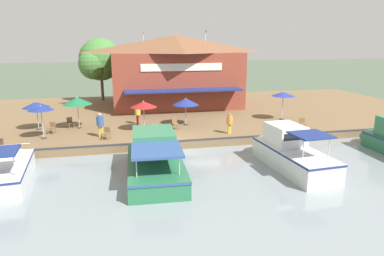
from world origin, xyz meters
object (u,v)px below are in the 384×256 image
(patio_umbrella_back_row, at_px, (186,102))
(patio_umbrella_by_entrance, at_px, (283,94))
(waterfront_restaurant, at_px, (175,70))
(person_near_entrance, at_px, (230,121))
(cafe_chair_mid_patio, at_px, (70,122))
(tree_downstream_bank, at_px, (99,61))
(motorboat_far_downstream, at_px, (287,151))
(cafe_chair_facing_river, at_px, (302,123))
(person_at_quay_edge, at_px, (138,112))
(patio_umbrella_far_corner, at_px, (144,104))
(cafe_chair_back_row_seat, at_px, (52,127))
(motorboat_second_along, at_px, (154,157))
(cafe_chair_far_corner_seat, at_px, (175,123))
(tree_upstream_bank, at_px, (163,61))
(cafe_chair_beside_entrance, at_px, (107,133))
(mooring_post, at_px, (2,145))
(patio_umbrella_mid_patio_right, at_px, (41,108))
(person_mid_patio, at_px, (100,122))
(patio_umbrella_near_quay_edge, at_px, (36,105))
(motorboat_outer_channel, at_px, (10,169))
(patio_umbrella_mid_patio_left, at_px, (77,101))
(cafe_chair_under_first_umbrella, at_px, (149,129))

(patio_umbrella_back_row, xyz_separation_m, patio_umbrella_by_entrance, (-0.19, 8.77, 0.31))
(waterfront_restaurant, bearing_deg, person_near_entrance, 9.18)
(cafe_chair_mid_patio, bearing_deg, tree_downstream_bank, 171.65)
(motorboat_far_downstream, bearing_deg, cafe_chair_facing_river, 143.66)
(person_at_quay_edge, bearing_deg, patio_umbrella_far_corner, 9.33)
(cafe_chair_mid_patio, xyz_separation_m, cafe_chair_back_row_seat, (1.53, -1.12, 0.00))
(person_at_quay_edge, height_order, motorboat_second_along, motorboat_second_along)
(cafe_chair_far_corner_seat, xyz_separation_m, tree_upstream_bank, (-14.17, 0.99, 4.12))
(cafe_chair_mid_patio, relative_size, cafe_chair_beside_entrance, 1.00)
(patio_umbrella_far_corner, bearing_deg, mooring_post, -69.91)
(patio_umbrella_mid_patio_right, distance_m, tree_upstream_bank, 18.49)
(person_near_entrance, xyz_separation_m, motorboat_far_downstream, (5.87, 1.69, -0.63))
(person_mid_patio, xyz_separation_m, mooring_post, (2.15, -5.95, -0.70))
(person_near_entrance, bearing_deg, cafe_chair_back_row_seat, -102.63)
(patio_umbrella_near_quay_edge, xyz_separation_m, person_mid_patio, (3.34, 4.91, -0.85))
(person_at_quay_edge, bearing_deg, waterfront_restaurant, 150.12)
(patio_umbrella_near_quay_edge, relative_size, motorboat_second_along, 0.28)
(patio_umbrella_back_row, relative_size, patio_umbrella_mid_patio_right, 0.94)
(patio_umbrella_by_entrance, distance_m, cafe_chair_far_corner_seat, 10.11)
(patio_umbrella_back_row, bearing_deg, motorboat_outer_channel, -54.56)
(waterfront_restaurant, height_order, cafe_chair_beside_entrance, waterfront_restaurant)
(patio_umbrella_mid_patio_right, distance_m, patio_umbrella_mid_patio_left, 3.46)
(person_mid_patio, xyz_separation_m, motorboat_second_along, (6.23, 3.23, -0.81))
(motorboat_far_downstream, distance_m, tree_upstream_bank, 23.12)
(patio_umbrella_by_entrance, xyz_separation_m, motorboat_far_downstream, (9.47, -4.41, -1.93))
(cafe_chair_beside_entrance, bearing_deg, patio_umbrella_far_corner, 123.80)
(person_near_entrance, bearing_deg, cafe_chair_under_first_umbrella, -97.53)
(patio_umbrella_mid_patio_left, relative_size, person_near_entrance, 1.60)
(cafe_chair_mid_patio, bearing_deg, motorboat_second_along, 30.87)
(patio_umbrella_far_corner, relative_size, tree_downstream_bank, 0.33)
(patio_umbrella_mid_patio_left, distance_m, person_mid_patio, 3.76)
(tree_downstream_bank, bearing_deg, patio_umbrella_by_entrance, 49.24)
(cafe_chair_mid_patio, relative_size, cafe_chair_facing_river, 1.00)
(patio_umbrella_by_entrance, bearing_deg, person_near_entrance, -59.42)
(cafe_chair_under_first_umbrella, xyz_separation_m, cafe_chair_beside_entrance, (0.38, -3.03, 0.00))
(cafe_chair_facing_river, bearing_deg, cafe_chair_far_corner_seat, -101.69)
(cafe_chair_beside_entrance, distance_m, tree_upstream_bank, 17.67)
(waterfront_restaurant, bearing_deg, motorboat_second_along, -13.49)
(patio_umbrella_mid_patio_right, relative_size, person_at_quay_edge, 1.45)
(patio_umbrella_mid_patio_left, distance_m, cafe_chair_mid_patio, 1.90)
(patio_umbrella_far_corner, xyz_separation_m, tree_upstream_bank, (-14.12, 3.43, 2.53))
(cafe_chair_back_row_seat, bearing_deg, patio_umbrella_near_quay_edge, -139.39)
(motorboat_far_downstream, bearing_deg, patio_umbrella_back_row, -154.80)
(patio_umbrella_far_corner, bearing_deg, cafe_chair_far_corner_seat, 88.82)
(patio_umbrella_far_corner, relative_size, motorboat_second_along, 0.29)
(patio_umbrella_near_quay_edge, distance_m, cafe_chair_facing_river, 20.99)
(patio_umbrella_by_entrance, relative_size, motorboat_far_downstream, 0.35)
(cafe_chair_facing_river, relative_size, cafe_chair_beside_entrance, 1.00)
(patio_umbrella_far_corner, relative_size, person_near_entrance, 1.48)
(person_at_quay_edge, bearing_deg, patio_umbrella_back_row, 74.36)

